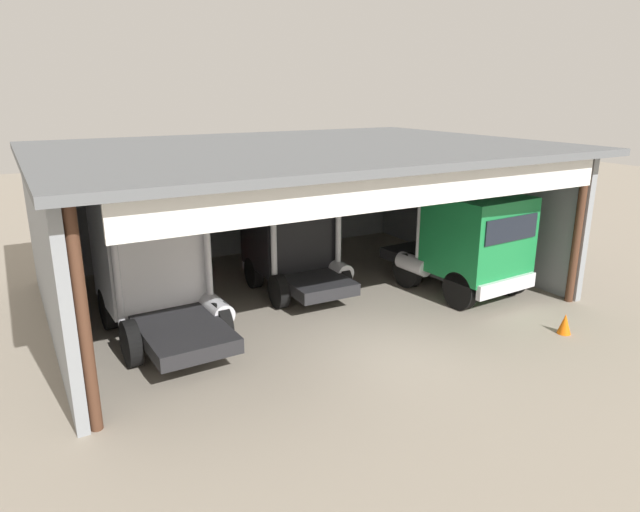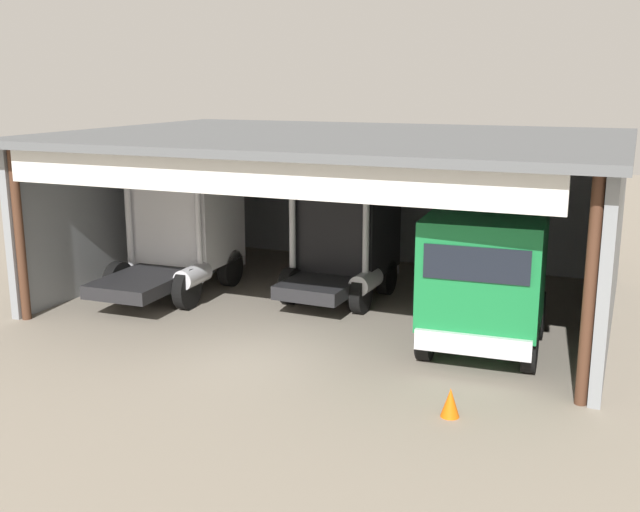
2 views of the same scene
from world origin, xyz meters
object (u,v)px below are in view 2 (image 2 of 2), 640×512
at_px(traffic_cone, 450,402).
at_px(truck_black_right_bay, 345,237).
at_px(oil_drum, 317,248).
at_px(tool_cart, 318,250).
at_px(truck_white_left_bay, 184,225).
at_px(truck_green_center_right_bay, 483,280).

bearing_deg(traffic_cone, truck_black_right_bay, 124.65).
distance_m(oil_drum, tool_cart, 0.47).
xyz_separation_m(truck_white_left_bay, tool_cart, (2.43, 4.47, -1.46)).
relative_size(truck_green_center_right_bay, traffic_cone, 8.88).
height_order(truck_green_center_right_bay, tool_cart, truck_green_center_right_bay).
height_order(truck_black_right_bay, truck_green_center_right_bay, truck_green_center_right_bay).
height_order(truck_black_right_bay, oil_drum, truck_black_right_bay).
distance_m(truck_white_left_bay, tool_cart, 5.29).
xyz_separation_m(tool_cart, traffic_cone, (6.96, -10.14, -0.22)).
bearing_deg(traffic_cone, truck_white_left_bay, 148.84).
height_order(truck_white_left_bay, truck_green_center_right_bay, truck_white_left_bay).
bearing_deg(truck_white_left_bay, truck_green_center_right_bay, -14.54).
bearing_deg(truck_black_right_bay, oil_drum, 124.95).
xyz_separation_m(truck_black_right_bay, tool_cart, (-2.25, 3.33, -1.24)).
relative_size(truck_white_left_bay, tool_cart, 5.36).
distance_m(oil_drum, traffic_cone, 12.77).
height_order(oil_drum, traffic_cone, oil_drum).
bearing_deg(oil_drum, truck_green_center_right_bay, -44.87).
xyz_separation_m(truck_white_left_bay, oil_drum, (2.23, 4.90, -1.50)).
height_order(truck_white_left_bay, tool_cart, truck_white_left_bay).
xyz_separation_m(truck_green_center_right_bay, traffic_cone, (0.14, -3.59, -1.45)).
bearing_deg(truck_white_left_bay, traffic_cone, -32.99).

